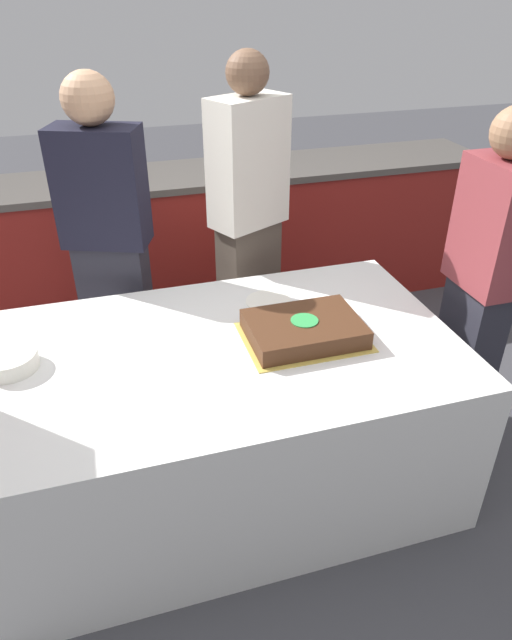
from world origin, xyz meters
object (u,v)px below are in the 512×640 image
(person_seated_right, at_px, (481,287))
(person_standing_back, at_px, (109,248))
(plate_stack, at_px, (8,361))
(cake, at_px, (304,329))
(person_cutting_cake, at_px, (249,228))

(person_seated_right, bearing_deg, person_standing_back, -117.12)
(person_standing_back, bearing_deg, plate_stack, 79.28)
(plate_stack, distance_m, person_seated_right, 1.92)
(plate_stack, xyz_separation_m, person_seated_right, (1.92, -0.09, 0.06))
(plate_stack, relative_size, person_standing_back, 0.13)
(cake, height_order, person_cutting_cake, person_cutting_cake)
(cake, xyz_separation_m, person_seated_right, (0.81, 0.03, 0.05))
(plate_stack, relative_size, person_seated_right, 0.14)
(plate_stack, bearing_deg, person_seated_right, -2.77)
(cake, relative_size, person_standing_back, 0.29)
(cake, bearing_deg, plate_stack, 173.90)
(plate_stack, xyz_separation_m, person_cutting_cake, (1.10, 0.67, 0.12))
(cake, xyz_separation_m, person_cutting_cake, (-0.00, 0.79, 0.12))
(person_seated_right, xyz_separation_m, person_standing_back, (-1.49, 0.76, 0.04))
(plate_stack, bearing_deg, cake, -6.10)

